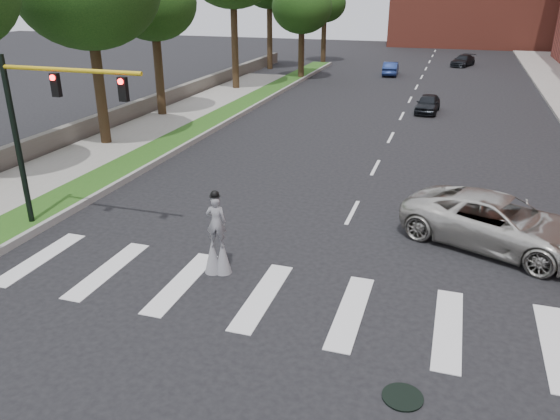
# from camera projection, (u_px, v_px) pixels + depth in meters

# --- Properties ---
(ground_plane) EXTENTS (160.00, 160.00, 0.00)m
(ground_plane) POSITION_uv_depth(u_px,v_px,m) (296.00, 323.00, 14.43)
(ground_plane) COLOR black
(ground_plane) RESTS_ON ground
(grass_median) EXTENTS (2.00, 60.00, 0.25)m
(grass_median) POSITION_uv_depth(u_px,v_px,m) (211.00, 122.00, 35.23)
(grass_median) COLOR #204B15
(grass_median) RESTS_ON ground
(median_curb) EXTENTS (0.20, 60.00, 0.28)m
(median_curb) POSITION_uv_depth(u_px,v_px,m) (226.00, 123.00, 34.93)
(median_curb) COLOR gray
(median_curb) RESTS_ON ground
(sidewalk_left) EXTENTS (4.00, 60.00, 0.18)m
(sidewalk_left) POSITION_uv_depth(u_px,v_px,m) (74.00, 162.00, 27.29)
(sidewalk_left) COLOR gray
(sidewalk_left) RESTS_ON ground
(stone_wall) EXTENTS (0.50, 56.00, 1.10)m
(stone_wall) POSITION_uv_depth(u_px,v_px,m) (151.00, 104.00, 38.38)
(stone_wall) COLOR #5D5850
(stone_wall) RESTS_ON ground
(manhole) EXTENTS (0.90, 0.90, 0.04)m
(manhole) POSITION_uv_depth(u_px,v_px,m) (403.00, 397.00, 11.82)
(manhole) COLOR black
(manhole) RESTS_ON ground
(traffic_signal) EXTENTS (5.30, 0.23, 6.20)m
(traffic_signal) POSITION_uv_depth(u_px,v_px,m) (42.00, 119.00, 18.24)
(traffic_signal) COLOR black
(traffic_signal) RESTS_ON ground
(stilt_performer) EXTENTS (0.83, 0.59, 2.72)m
(stilt_performer) POSITION_uv_depth(u_px,v_px,m) (217.00, 242.00, 16.61)
(stilt_performer) COLOR black
(stilt_performer) RESTS_ON ground
(suv_crossing) EXTENTS (6.95, 5.10, 1.76)m
(suv_crossing) POSITION_uv_depth(u_px,v_px,m) (498.00, 222.00, 18.38)
(suv_crossing) COLOR beige
(suv_crossing) RESTS_ON ground
(car_near) EXTENTS (1.69, 3.77, 1.26)m
(car_near) POSITION_uv_depth(u_px,v_px,m) (428.00, 104.00, 38.10)
(car_near) COLOR black
(car_near) RESTS_ON ground
(car_mid) EXTENTS (1.59, 4.03, 1.31)m
(car_mid) POSITION_uv_depth(u_px,v_px,m) (391.00, 68.00, 53.99)
(car_mid) COLOR navy
(car_mid) RESTS_ON ground
(car_far) EXTENTS (2.93, 4.43, 1.19)m
(car_far) POSITION_uv_depth(u_px,v_px,m) (463.00, 61.00, 60.03)
(car_far) COLOR black
(car_far) RESTS_ON ground
(tree_3) EXTENTS (5.50, 5.50, 9.59)m
(tree_3) POSITION_uv_depth(u_px,v_px,m) (153.00, 4.00, 34.49)
(tree_3) COLOR black
(tree_3) RESTS_ON ground
(tree_6) EXTENTS (5.47, 5.47, 8.75)m
(tree_6) POSITION_uv_depth(u_px,v_px,m) (302.00, 8.00, 49.41)
(tree_6) COLOR black
(tree_6) RESTS_ON ground
(tree_7) EXTENTS (4.78, 4.78, 8.41)m
(tree_7) POSITION_uv_depth(u_px,v_px,m) (325.00, 4.00, 61.10)
(tree_7) COLOR black
(tree_7) RESTS_ON ground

